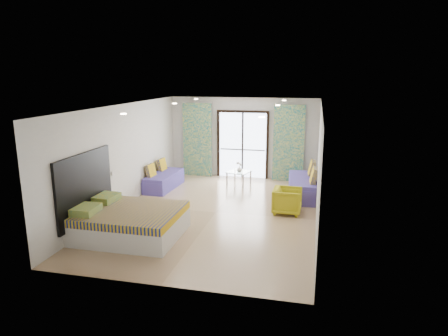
% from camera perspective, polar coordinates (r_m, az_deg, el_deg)
% --- Properties ---
extents(floor, '(5.00, 7.50, 0.01)m').
position_cam_1_polar(floor, '(10.28, -1.17, -6.33)').
color(floor, '#A28260').
rests_on(floor, ground).
extents(ceiling, '(5.00, 7.50, 0.01)m').
position_cam_1_polar(ceiling, '(9.72, -1.25, 8.85)').
color(ceiling, silver).
rests_on(ceiling, ground).
extents(wall_back, '(5.00, 0.01, 2.70)m').
position_cam_1_polar(wall_back, '(13.52, 2.71, 4.32)').
color(wall_back, silver).
rests_on(wall_back, ground).
extents(wall_front, '(5.00, 0.01, 2.70)m').
position_cam_1_polar(wall_front, '(6.47, -9.43, -5.83)').
color(wall_front, silver).
rests_on(wall_front, ground).
extents(wall_left, '(0.01, 7.50, 2.70)m').
position_cam_1_polar(wall_left, '(10.79, -14.19, 1.64)').
color(wall_left, silver).
rests_on(wall_left, ground).
extents(wall_right, '(0.01, 7.50, 2.70)m').
position_cam_1_polar(wall_right, '(9.62, 13.38, 0.30)').
color(wall_right, silver).
rests_on(wall_right, ground).
extents(balcony_door, '(1.76, 0.08, 2.28)m').
position_cam_1_polar(balcony_door, '(13.50, 2.68, 3.91)').
color(balcony_door, black).
rests_on(balcony_door, floor).
extents(balcony_rail, '(1.52, 0.03, 0.04)m').
position_cam_1_polar(balcony_rail, '(13.57, 2.67, 2.64)').
color(balcony_rail, '#595451').
rests_on(balcony_rail, balcony_door).
extents(curtain_left, '(1.00, 0.10, 2.50)m').
position_cam_1_polar(curtain_left, '(13.72, -3.83, 4.01)').
color(curtain_left, white).
rests_on(curtain_left, floor).
extents(curtain_right, '(1.00, 0.10, 2.50)m').
position_cam_1_polar(curtain_right, '(13.17, 9.22, 3.48)').
color(curtain_right, white).
rests_on(curtain_right, floor).
extents(downlight_a, '(0.12, 0.12, 0.02)m').
position_cam_1_polar(downlight_a, '(8.34, -14.17, 7.51)').
color(downlight_a, '#FFE0B2').
rests_on(downlight_a, ceiling).
extents(downlight_b, '(0.12, 0.12, 0.02)m').
position_cam_1_polar(downlight_b, '(7.50, 5.43, 7.25)').
color(downlight_b, '#FFE0B2').
rests_on(downlight_b, ceiling).
extents(downlight_c, '(0.12, 0.12, 0.02)m').
position_cam_1_polar(downlight_c, '(11.09, -7.07, 9.14)').
color(downlight_c, '#FFE0B2').
rests_on(downlight_c, ceiling).
extents(downlight_d, '(0.12, 0.12, 0.02)m').
position_cam_1_polar(downlight_d, '(10.47, 7.67, 8.88)').
color(downlight_d, '#FFE0B2').
rests_on(downlight_d, ceiling).
extents(downlight_e, '(0.12, 0.12, 0.02)m').
position_cam_1_polar(downlight_e, '(12.98, -4.02, 9.79)').
color(downlight_e, '#FFE0B2').
rests_on(downlight_e, ceiling).
extents(downlight_f, '(0.12, 0.12, 0.02)m').
position_cam_1_polar(downlight_f, '(12.45, 8.58, 9.53)').
color(downlight_f, '#FFE0B2').
rests_on(downlight_f, ceiling).
extents(headboard, '(0.06, 2.10, 1.50)m').
position_cam_1_polar(headboard, '(9.24, -19.20, -2.54)').
color(headboard, black).
rests_on(headboard, floor).
extents(switch_plate, '(0.02, 0.10, 0.10)m').
position_cam_1_polar(switch_plate, '(10.28, -15.59, -0.72)').
color(switch_plate, silver).
rests_on(switch_plate, wall_left).
extents(bed, '(2.19, 1.79, 0.76)m').
position_cam_1_polar(bed, '(8.99, -13.49, -7.51)').
color(bed, silver).
rests_on(bed, floor).
extents(daybed_left, '(0.74, 1.75, 0.85)m').
position_cam_1_polar(daybed_left, '(12.46, -8.63, -1.71)').
color(daybed_left, '#4F439F').
rests_on(daybed_left, floor).
extents(daybed_right, '(0.91, 2.02, 0.97)m').
position_cam_1_polar(daybed_right, '(11.71, 11.24, -2.58)').
color(daybed_right, '#4F439F').
rests_on(daybed_right, floor).
extents(coffee_table, '(0.80, 0.80, 0.75)m').
position_cam_1_polar(coffee_table, '(12.73, 2.14, -0.69)').
color(coffee_table, silver).
rests_on(coffee_table, floor).
extents(vase, '(0.22, 0.22, 0.17)m').
position_cam_1_polar(vase, '(12.63, 2.21, -0.18)').
color(vase, white).
rests_on(vase, coffee_table).
extents(armchair, '(0.67, 0.71, 0.72)m').
position_cam_1_polar(armchair, '(10.24, 9.04, -4.46)').
color(armchair, '#B0A916').
rests_on(armchair, floor).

